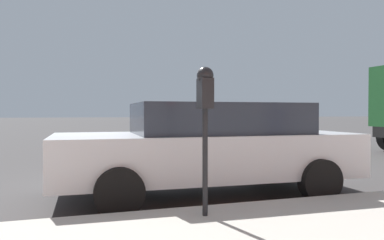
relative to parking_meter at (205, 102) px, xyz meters
The scene contains 3 objects.
ground_plane 3.00m from the parking_meter, ahead, with size 220.00×220.00×0.00m, color #3D3A3A.
parking_meter is the anchor object (origin of this frame).
car_silver 1.90m from the parking_meter, 22.42° to the right, with size 2.14×4.76×1.47m.
Camera 1 is at (-6.55, 1.43, 1.31)m, focal length 35.00 mm.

